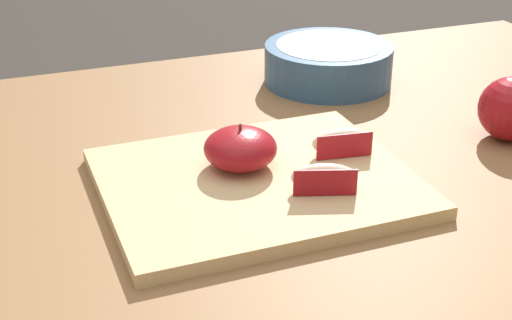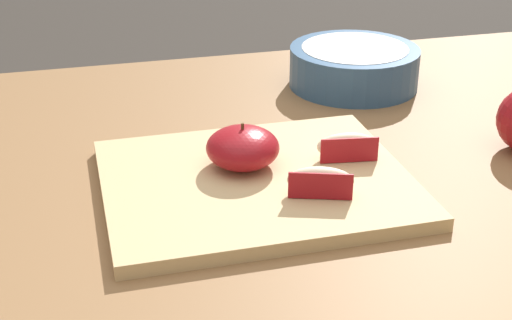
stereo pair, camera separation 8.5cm
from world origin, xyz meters
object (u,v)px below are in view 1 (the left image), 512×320
Objects in this scene: apple_wedge_right at (324,178)px; ceramic_fruit_bowl at (328,63)px; apple_half_skin_up at (240,148)px; cutting_board at (256,182)px; apple_wedge_left at (341,142)px; whole_apple_red_delicious at (511,109)px.

apple_wedge_right is 0.39m from ceramic_fruit_bowl.
apple_wedge_right is (0.07, -0.09, -0.01)m from apple_half_skin_up.
cutting_board is 4.60× the size of apple_wedge_left.
apple_half_skin_up is at bearing 174.73° from apple_wedge_left.
whole_apple_red_delicious is (0.36, 0.01, 0.03)m from cutting_board.
apple_wedge_right is (0.06, -0.06, 0.02)m from cutting_board.
whole_apple_red_delicious reaches higher than apple_wedge_right.
apple_half_skin_up reaches higher than ceramic_fruit_bowl.
ceramic_fruit_bowl reaches higher than apple_wedge_left.
whole_apple_red_delicious is at bearing -1.34° from apple_wedge_left.
apple_half_skin_up is at bearing 106.79° from cutting_board.
whole_apple_red_delicious is (0.24, -0.01, 0.01)m from apple_wedge_left.
ceramic_fruit_bowl is at bearing 51.22° from cutting_board.
apple_wedge_right reaches higher than cutting_board.
ceramic_fruit_bowl reaches higher than apple_wedge_right.
cutting_board is at bearing -171.85° from apple_wedge_left.
apple_half_skin_up is at bearing -132.71° from ceramic_fruit_bowl.
apple_half_skin_up is 1.14× the size of apple_wedge_left.
whole_apple_red_delicious is (0.37, -0.02, 0.00)m from apple_half_skin_up.
apple_half_skin_up is 0.37m from whole_apple_red_delicious.
whole_apple_red_delicious is at bearing 1.76° from cutting_board.
ceramic_fruit_bowl is (-0.13, 0.28, -0.01)m from whole_apple_red_delicious.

